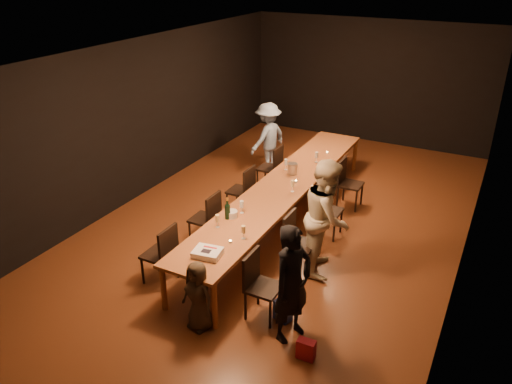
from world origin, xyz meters
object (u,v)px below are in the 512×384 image
at_px(woman_birthday, 292,284).
at_px(child, 198,296).
at_px(chair_right_0, 264,287).
at_px(birthday_cake, 207,253).
at_px(chair_right_3, 351,184).
at_px(chair_left_0, 159,254).
at_px(champagne_bottle, 227,208).
at_px(chair_left_2, 240,190).
at_px(chair_right_2, 328,210).
at_px(woman_tan, 327,217).
at_px(man_blue, 268,137).
at_px(table, 283,188).
at_px(plate_stack, 232,214).
at_px(chair_left_3, 269,167).
at_px(chair_right_1, 300,244).
at_px(chair_left_1, 204,218).
at_px(ice_bucket, 293,169).

relative_size(woman_birthday, child, 1.61).
xyz_separation_m(chair_right_0, birthday_cake, (-0.81, -0.07, 0.33)).
relative_size(chair_right_3, chair_left_0, 1.00).
xyz_separation_m(chair_right_3, champagne_bottle, (-1.09, -2.68, 0.46)).
height_order(chair_left_2, birthday_cake, chair_left_2).
xyz_separation_m(child, birthday_cake, (-0.17, 0.50, 0.31)).
bearing_deg(champagne_bottle, child, -73.39).
height_order(chair_right_0, chair_left_2, same).
height_order(chair_right_2, chair_right_3, same).
distance_m(woman_tan, man_blue, 3.91).
distance_m(child, birthday_cake, 0.61).
height_order(table, man_blue, man_blue).
distance_m(woman_tan, plate_stack, 1.43).
bearing_deg(chair_left_3, woman_birthday, -150.16).
bearing_deg(child, chair_right_1, 81.94).
height_order(chair_left_1, child, child).
relative_size(chair_right_2, man_blue, 0.61).
bearing_deg(chair_left_1, woman_tan, -83.42).
bearing_deg(champagne_bottle, plate_stack, 69.60).
bearing_deg(chair_left_3, champagne_bottle, -167.08).
height_order(chair_left_1, birthday_cake, chair_left_1).
relative_size(chair_right_0, chair_right_2, 1.00).
xyz_separation_m(chair_left_2, woman_birthday, (2.16, -2.57, 0.32)).
xyz_separation_m(table, champagne_bottle, (-0.24, -1.48, 0.22)).
relative_size(table, chair_right_0, 6.45).
distance_m(birthday_cake, ice_bucket, 3.00).
bearing_deg(chair_right_1, plate_stack, -79.08).
relative_size(table, woman_tan, 3.37).
relative_size(chair_right_2, woman_birthday, 0.60).
bearing_deg(chair_right_1, woman_birthday, 18.68).
height_order(chair_right_1, chair_left_0, same).
bearing_deg(chair_right_0, table, -160.50).
bearing_deg(chair_right_1, man_blue, -146.46).
relative_size(birthday_cake, champagne_bottle, 1.17).
xyz_separation_m(table, chair_left_0, (-0.85, -2.40, -0.24)).
bearing_deg(chair_right_0, chair_left_1, -125.22).
bearing_deg(champagne_bottle, chair_left_1, 155.80).
bearing_deg(chair_right_2, chair_left_3, -125.22).
bearing_deg(woman_tan, chair_left_1, 81.50).
bearing_deg(chair_right_1, chair_left_2, -125.22).
bearing_deg(man_blue, chair_right_3, 83.31).
distance_m(chair_left_0, champagne_bottle, 1.20).
relative_size(chair_left_3, birthday_cake, 2.28).
bearing_deg(plate_stack, chair_left_0, -122.75).
height_order(chair_right_0, chair_right_3, same).
xyz_separation_m(chair_left_3, child, (1.06, -4.17, 0.02)).
height_order(chair_right_3, chair_left_3, same).
height_order(chair_right_2, plate_stack, chair_right_2).
xyz_separation_m(chair_right_3, birthday_cake, (-0.81, -3.67, 0.33)).
distance_m(chair_right_1, champagne_bottle, 1.21).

